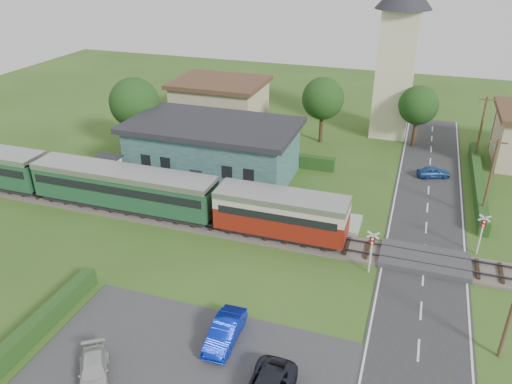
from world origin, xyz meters
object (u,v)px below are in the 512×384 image
(train, at_px, (91,182))
(car_on_road, at_px, (434,172))
(station_building, at_px, (213,149))
(house_west, at_px, (220,102))
(car_park_silver, at_px, (94,371))
(crossing_signal_near, at_px, (372,246))
(pedestrian_near, at_px, (279,201))
(church_tower, at_px, (399,45))
(equipment_hut, at_px, (107,171))
(pedestrian_far, at_px, (136,179))
(car_park_blue, at_px, (225,331))
(crossing_signal_far, at_px, (482,229))

(train, height_order, car_on_road, train)
(station_building, xyz_separation_m, train, (-7.42, -8.99, -0.52))
(house_west, distance_m, car_park_silver, 40.58)
(station_building, relative_size, house_west, 1.48)
(house_west, relative_size, crossing_signal_near, 3.30)
(train, relative_size, pedestrian_near, 25.36)
(church_tower, distance_m, car_park_silver, 44.93)
(house_west, bearing_deg, equipment_hut, -98.62)
(car_park_silver, bearing_deg, pedestrian_far, 81.12)
(train, bearing_deg, car_park_blue, -34.85)
(station_building, bearing_deg, car_park_blue, -65.45)
(train, distance_m, crossing_signal_far, 31.11)
(car_on_road, bearing_deg, station_building, 85.40)
(station_building, height_order, house_west, house_west)
(house_west, height_order, pedestrian_near, house_west)
(car_on_road, bearing_deg, equipment_hut, 91.47)
(equipment_hut, xyz_separation_m, pedestrian_near, (16.24, 0.19, -0.45))
(equipment_hut, relative_size, crossing_signal_near, 0.78)
(equipment_hut, relative_size, car_on_road, 0.82)
(crossing_signal_far, bearing_deg, pedestrian_near, 176.29)
(station_building, height_order, church_tower, church_tower)
(crossing_signal_far, distance_m, car_park_silver, 27.23)
(station_building, xyz_separation_m, house_west, (-5.00, 14.01, 0.10))
(equipment_hut, xyz_separation_m, car_park_blue, (17.48, -14.97, -1.01))
(crossing_signal_near, distance_m, car_park_blue, 11.72)
(station_building, height_order, crossing_signal_near, station_building)
(train, height_order, pedestrian_near, train)
(church_tower, relative_size, car_park_silver, 4.79)
(equipment_hut, bearing_deg, train, -79.64)
(station_building, bearing_deg, church_tower, 48.59)
(equipment_hut, xyz_separation_m, house_west, (3.00, 19.80, 1.04))
(house_west, xyz_separation_m, car_park_silver, (9.06, -39.50, -2.18))
(train, xyz_separation_m, crossing_signal_near, (23.82, -2.41, -0.04))
(car_park_blue, xyz_separation_m, car_park_silver, (-5.43, -4.73, -0.12))
(train, relative_size, pedestrian_far, 29.19)
(church_tower, xyz_separation_m, pedestrian_far, (-20.33, -22.44, -9.04))
(equipment_hut, bearing_deg, pedestrian_far, 7.69)
(train, height_order, car_park_blue, train)
(church_tower, bearing_deg, station_building, -131.41)
(crossing_signal_near, height_order, pedestrian_near, crossing_signal_near)
(crossing_signal_near, bearing_deg, pedestrian_near, 144.63)
(equipment_hut, xyz_separation_m, pedestrian_far, (2.67, 0.36, -0.56))
(car_park_silver, bearing_deg, crossing_signal_far, 10.07)
(church_tower, bearing_deg, crossing_signal_near, -87.18)
(car_park_silver, relative_size, pedestrian_near, 2.16)
(train, distance_m, car_park_blue, 20.64)
(train, distance_m, car_park_silver, 20.16)
(pedestrian_far, bearing_deg, house_west, 7.01)
(crossing_signal_far, height_order, pedestrian_far, crossing_signal_far)
(crossing_signal_far, xyz_separation_m, pedestrian_far, (-28.93, 1.17, -0.95))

